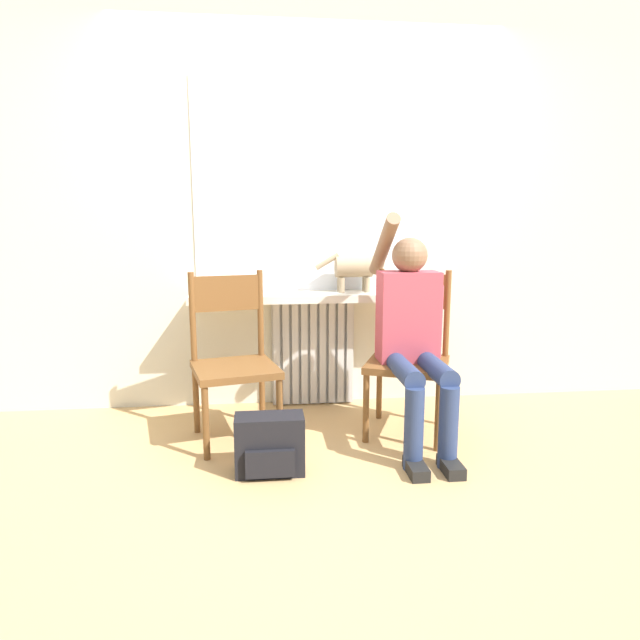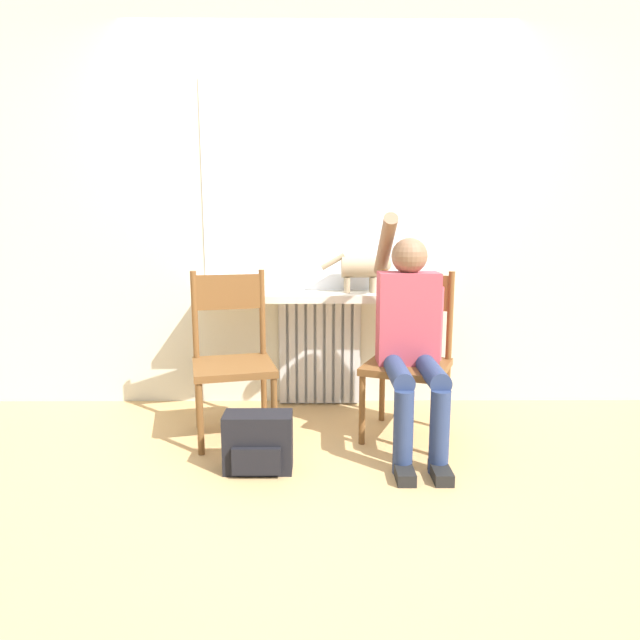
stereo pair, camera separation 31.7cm
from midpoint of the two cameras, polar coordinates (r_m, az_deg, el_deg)
The scene contains 10 objects.
ground_plane at distance 2.71m, azimuth 3.59°, elevation -16.82°, with size 12.00×12.00×0.00m, color tan.
wall_with_window at distance 3.65m, azimuth 2.49°, elevation 12.04°, with size 7.00×0.06×2.70m.
radiator at distance 3.67m, azimuth 2.43°, elevation -3.40°, with size 0.56×0.08×0.74m.
windowsill at distance 3.50m, azimuth 2.56°, elevation 2.49°, with size 1.61×0.30×0.05m.
window_glass at distance 3.62m, azimuth 2.53°, elevation 13.96°, with size 1.54×0.01×1.36m.
chair_left at distance 3.12m, azimuth -6.48°, elevation -3.85°, with size 0.55×0.55×0.96m.
chair_right at distance 3.18m, azimuth 12.33°, elevation -3.77°, with size 0.59×0.59×0.96m.
person at distance 3.01m, azimuth 12.63°, elevation -1.27°, with size 0.36×1.04×1.30m.
cat at distance 3.53m, azimuth 7.29°, elevation 5.56°, with size 0.47×0.14×0.26m.
backpack at distance 2.76m, azimuth -3.28°, elevation -13.02°, with size 0.34×0.19×0.30m.
Camera 2 is at (-0.02, -2.42, 1.23)m, focal length 30.00 mm.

